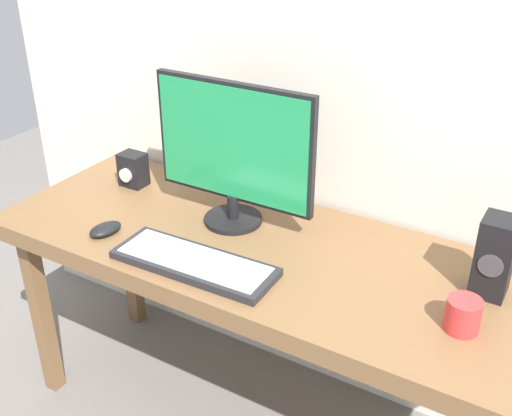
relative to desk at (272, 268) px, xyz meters
name	(u,v)px	position (x,y,z in m)	size (l,w,h in m)	color
desk	(272,268)	(0.00, 0.00, 0.00)	(1.75, 0.63, 0.73)	brown
monitor	(233,150)	(-0.19, 0.09, 0.30)	(0.53, 0.18, 0.45)	black
keyboard_primary	(194,263)	(-0.14, -0.19, 0.08)	(0.48, 0.18, 0.03)	#232328
mouse	(105,229)	(-0.48, -0.18, 0.08)	(0.07, 0.11, 0.03)	black
speaker_right	(495,257)	(0.59, 0.10, 0.17)	(0.09, 0.10, 0.22)	black
audio_controller	(133,170)	(-0.63, 0.12, 0.12)	(0.09, 0.08, 0.12)	black
coffee_mug	(463,315)	(0.57, -0.09, 0.11)	(0.08, 0.08, 0.08)	red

